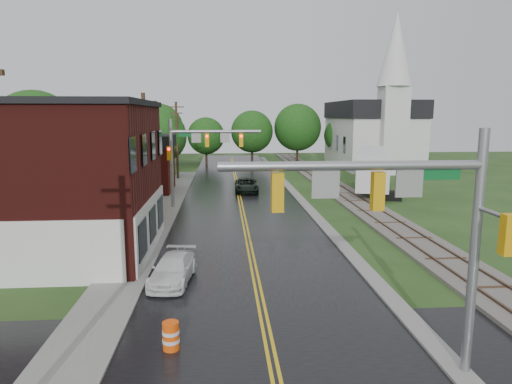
{
  "coord_description": "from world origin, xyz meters",
  "views": [
    {
      "loc": [
        -1.45,
        -9.91,
        7.56
      ],
      "look_at": [
        0.26,
        13.81,
        3.5
      ],
      "focal_mm": 32.0,
      "sensor_mm": 36.0,
      "label": 1
    }
  ],
  "objects": [
    {
      "name": "church",
      "position": [
        20.0,
        53.74,
        5.83
      ],
      "size": [
        10.4,
        18.4,
        20.0
      ],
      "color": "silver",
      "rests_on": "ground"
    },
    {
      "name": "cross_road",
      "position": [
        0.0,
        2.0,
        0.0
      ],
      "size": [
        60.0,
        9.0,
        0.02
      ],
      "primitive_type": "cube",
      "color": "black",
      "rests_on": "ground"
    },
    {
      "name": "main_road",
      "position": [
        0.0,
        30.0,
        0.0
      ],
      "size": [
        10.0,
        90.0,
        0.02
      ],
      "primitive_type": "cube",
      "color": "black",
      "rests_on": "ground"
    },
    {
      "name": "utility_pole_b",
      "position": [
        -6.8,
        22.0,
        4.72
      ],
      "size": [
        1.8,
        0.28,
        9.0
      ],
      "color": "#382616",
      "rests_on": "ground"
    },
    {
      "name": "sidewalk_left",
      "position": [
        -6.2,
        25.0,
        0.0
      ],
      "size": [
        2.4,
        50.0,
        0.12
      ],
      "primitive_type": "cube",
      "color": "gray",
      "rests_on": "ground"
    },
    {
      "name": "brick_building",
      "position": [
        -12.48,
        15.0,
        4.15
      ],
      "size": [
        14.3,
        10.3,
        8.3
      ],
      "color": "#47120F",
      "rests_on": "ground"
    },
    {
      "name": "traffic_signal_far",
      "position": [
        -3.47,
        27.0,
        4.97
      ],
      "size": [
        7.34,
        0.43,
        7.2
      ],
      "color": "gray",
      "rests_on": "ground"
    },
    {
      "name": "traffic_signal_near",
      "position": [
        3.47,
        2.0,
        4.97
      ],
      "size": [
        7.34,
        0.3,
        7.2
      ],
      "color": "gray",
      "rests_on": "ground"
    },
    {
      "name": "tree_left_b",
      "position": [
        -17.85,
        31.9,
        5.72
      ],
      "size": [
        7.6,
        7.6,
        9.69
      ],
      "color": "black",
      "rests_on": "ground"
    },
    {
      "name": "tree_left_c",
      "position": [
        -13.85,
        39.9,
        4.51
      ],
      "size": [
        6.0,
        6.0,
        7.65
      ],
      "color": "black",
      "rests_on": "ground"
    },
    {
      "name": "curb_right",
      "position": [
        5.4,
        35.0,
        0.0
      ],
      "size": [
        0.8,
        70.0,
        0.12
      ],
      "primitive_type": "cube",
      "color": "gray",
      "rests_on": "ground"
    },
    {
      "name": "utility_pole_c",
      "position": [
        -6.8,
        44.0,
        4.72
      ],
      "size": [
        1.8,
        0.28,
        9.0
      ],
      "color": "#382616",
      "rests_on": "ground"
    },
    {
      "name": "railroad",
      "position": [
        10.0,
        35.0,
        0.11
      ],
      "size": [
        3.2,
        80.0,
        0.3
      ],
      "color": "#59544C",
      "rests_on": "ground"
    },
    {
      "name": "darkred_building",
      "position": [
        -10.0,
        35.0,
        2.2
      ],
      "size": [
        7.0,
        6.0,
        4.4
      ],
      "primitive_type": "cube",
      "color": "#3F0F0C",
      "rests_on": "ground"
    },
    {
      "name": "pickup_white",
      "position": [
        -3.79,
        10.13,
        0.6
      ],
      "size": [
        2.14,
        4.28,
        1.19
      ],
      "primitive_type": "imported",
      "rotation": [
        0.0,
        0.0,
        -0.12
      ],
      "color": "white",
      "rests_on": "ground"
    },
    {
      "name": "suv_dark",
      "position": [
        0.8,
        34.15,
        0.67
      ],
      "size": [
        2.3,
        4.86,
        1.34
      ],
      "primitive_type": "imported",
      "rotation": [
        0.0,
        0.0,
        -0.02
      ],
      "color": "black",
      "rests_on": "ground"
    },
    {
      "name": "construction_barrel",
      "position": [
        -3.21,
        4.0,
        0.48
      ],
      "size": [
        0.69,
        0.69,
        0.95
      ],
      "primitive_type": "cylinder",
      "rotation": [
        0.0,
        0.0,
        -0.35
      ],
      "color": "#F64D0A",
      "rests_on": "ground"
    },
    {
      "name": "semi_trailer",
      "position": [
        13.31,
        33.99,
        2.4
      ],
      "size": [
        6.74,
        13.28,
        4.06
      ],
      "color": "black",
      "rests_on": "ground"
    },
    {
      "name": "yellow_house",
      "position": [
        -11.0,
        26.0,
        3.2
      ],
      "size": [
        8.0,
        7.0,
        6.4
      ],
      "primitive_type": "cube",
      "color": "tan",
      "rests_on": "ground"
    },
    {
      "name": "tree_left_e",
      "position": [
        -8.85,
        45.9,
        4.81
      ],
      "size": [
        6.4,
        6.4,
        8.16
      ],
      "color": "black",
      "rests_on": "ground"
    }
  ]
}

